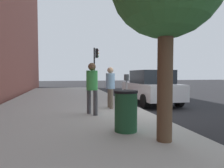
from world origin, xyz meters
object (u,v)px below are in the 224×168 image
(trash_bin, at_px, (126,111))
(parking_meter, at_px, (126,83))
(pedestrian_at_meter, at_px, (110,84))
(traffic_signal, at_px, (96,62))
(parked_sedan_near, at_px, (150,87))
(pedestrian_bystander, at_px, (92,84))

(trash_bin, bearing_deg, parking_meter, -17.86)
(pedestrian_at_meter, relative_size, traffic_signal, 0.47)
(parked_sedan_near, relative_size, trash_bin, 4.38)
(pedestrian_bystander, xyz_separation_m, parked_sedan_near, (2.85, -3.49, -0.33))
(traffic_signal, bearing_deg, pedestrian_bystander, 170.61)
(parking_meter, height_order, parked_sedan_near, parked_sedan_near)
(parked_sedan_near, relative_size, traffic_signal, 1.23)
(traffic_signal, bearing_deg, parking_meter, -179.24)
(parking_meter, distance_m, pedestrian_bystander, 2.06)
(parking_meter, xyz_separation_m, pedestrian_bystander, (-1.23, 1.65, 0.06))
(pedestrian_at_meter, height_order, traffic_signal, traffic_signal)
(pedestrian_bystander, xyz_separation_m, trash_bin, (-2.19, -0.55, -0.57))
(parked_sedan_near, bearing_deg, traffic_signal, 16.77)
(pedestrian_at_meter, bearing_deg, parking_meter, 8.35)
(pedestrian_at_meter, relative_size, trash_bin, 1.69)
(parking_meter, distance_m, parked_sedan_near, 2.47)
(pedestrian_bystander, distance_m, parked_sedan_near, 4.52)
(pedestrian_at_meter, height_order, pedestrian_bystander, pedestrian_bystander)
(pedestrian_bystander, height_order, trash_bin, pedestrian_bystander)
(pedestrian_bystander, height_order, parked_sedan_near, pedestrian_bystander)
(pedestrian_at_meter, xyz_separation_m, trash_bin, (-3.30, 0.37, -0.49))
(pedestrian_at_meter, relative_size, pedestrian_bystander, 0.94)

